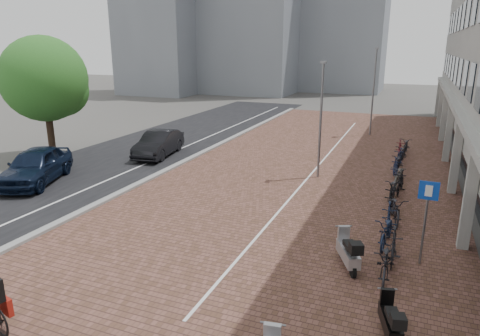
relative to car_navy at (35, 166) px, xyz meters
name	(u,v)px	position (x,y,z in m)	size (l,w,h in m)	color
ground	(170,253)	(9.96, -4.03, -0.86)	(140.00, 140.00, 0.00)	#474442
plaza_brick	(314,167)	(11.96, 7.97, -0.85)	(14.50, 42.00, 0.04)	brown
street_asphalt	(147,149)	(0.96, 7.97, -0.86)	(8.00, 50.00, 0.03)	black
curb	(200,154)	(4.86, 7.97, -0.79)	(0.35, 42.00, 0.14)	gray
lane_line	(173,152)	(2.96, 7.97, -0.84)	(0.12, 44.00, 0.00)	white
parking_line	(318,166)	(12.16, 7.97, -0.83)	(0.10, 30.00, 0.00)	white
car_navy	(35,166)	(0.00, 0.00, 0.00)	(2.03, 5.05, 1.72)	black
car_dark	(159,144)	(2.64, 6.84, -0.10)	(1.61, 4.61, 1.52)	black
scooter_front	(348,251)	(15.42, -2.79, -0.29)	(0.52, 1.67, 1.15)	#B4B3B9
scooter_mid	(391,319)	(16.82, -5.74, -0.36)	(0.45, 1.45, 1.00)	black
parking_sign	(426,209)	(17.46, -1.75, 0.98)	(0.56, 0.09, 2.69)	slate
lamp_near	(320,122)	(12.59, 6.06, 2.00)	(0.12, 0.12, 5.72)	gray
lamp_far	(373,93)	(13.88, 18.14, 2.29)	(0.12, 0.12, 6.30)	gray
street_tree	(48,81)	(-2.93, 4.22, 3.65)	(4.88, 4.88, 7.09)	#382619
bike_row	(397,182)	(16.43, 5.02, -0.34)	(1.18, 18.09, 1.05)	black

